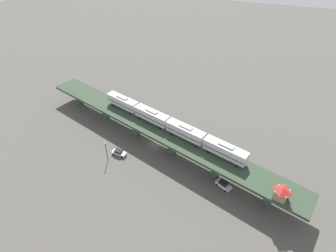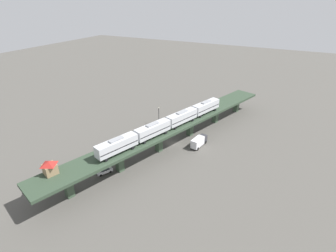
% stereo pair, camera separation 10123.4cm
% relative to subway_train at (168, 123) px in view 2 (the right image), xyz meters
% --- Properties ---
extents(ground_plane, '(400.00, 400.00, 0.00)m').
position_rel_subway_train_xyz_m(ground_plane, '(0.17, -4.06, -9.37)').
color(ground_plane, '#4C4944').
extents(elevated_viaduct, '(36.13, 90.16, 6.83)m').
position_rel_subway_train_xyz_m(elevated_viaduct, '(0.12, -4.21, -3.48)').
color(elevated_viaduct, '#2C3D2C').
rests_on(elevated_viaduct, ground).
extents(subway_train, '(17.90, 48.27, 4.45)m').
position_rel_subway_train_xyz_m(subway_train, '(0.00, 0.00, 0.00)').
color(subway_train, silver).
rests_on(subway_train, elevated_viaduct).
extents(signal_hut, '(4.05, 4.05, 3.40)m').
position_rel_subway_train_xyz_m(signal_hut, '(14.36, 32.28, -0.74)').
color(signal_hut, '#8C7251').
rests_on(signal_hut, elevated_viaduct).
extents(street_car_white, '(3.61, 4.74, 1.89)m').
position_rel_subway_train_xyz_m(street_car_white, '(9.90, 19.42, -8.44)').
color(street_car_white, silver).
rests_on(street_car_white, ground).
extents(street_car_silver, '(2.18, 4.51, 1.89)m').
position_rel_subway_train_xyz_m(street_car_silver, '(8.55, -12.80, -8.44)').
color(street_car_silver, '#B7BABF').
rests_on(street_car_silver, ground).
extents(delivery_truck, '(3.35, 7.46, 3.20)m').
position_rel_subway_train_xyz_m(delivery_truck, '(-8.08, -6.37, -7.61)').
color(delivery_truck, '#333338').
rests_on(delivery_truck, ground).
extents(street_lamp, '(0.44, 0.44, 6.94)m').
position_rel_subway_train_xyz_m(street_lamp, '(11.63, -14.88, -5.27)').
color(street_lamp, black).
rests_on(street_lamp, ground).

